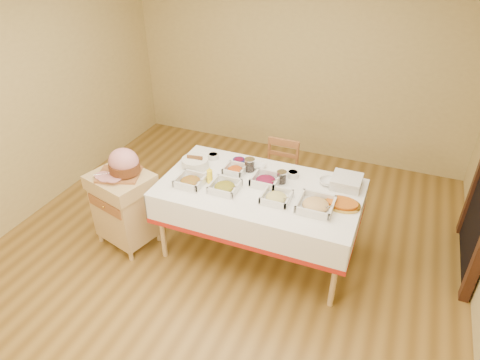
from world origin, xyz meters
name	(u,v)px	position (x,y,z in m)	size (l,w,h in m)	color
room_shell	(214,142)	(0.00, 0.00, 1.30)	(5.00, 5.00, 5.00)	olive
dining_table	(259,201)	(0.30, 0.30, 0.60)	(1.82, 1.02, 0.76)	tan
butcher_cart	(124,205)	(-0.97, -0.06, 0.45)	(0.66, 0.59, 0.79)	tan
dining_chair	(279,177)	(0.26, 1.04, 0.43)	(0.37, 0.35, 0.83)	#9B5F33
ham_on_board	(123,164)	(-0.93, -0.03, 0.90)	(0.40, 0.39, 0.27)	#9B5F33
serving_dish_a	(190,181)	(-0.30, 0.10, 0.79)	(0.25, 0.25, 0.11)	silver
serving_dish_b	(225,187)	(0.02, 0.14, 0.79)	(0.25, 0.25, 0.10)	silver
serving_dish_c	(276,197)	(0.50, 0.16, 0.79)	(0.24, 0.24, 0.10)	silver
serving_dish_d	(316,205)	(0.85, 0.17, 0.80)	(0.30, 0.30, 0.11)	silver
serving_dish_e	(235,169)	(-0.01, 0.45, 0.79)	(0.21, 0.20, 0.09)	silver
serving_dish_f	(266,180)	(0.33, 0.37, 0.80)	(0.26, 0.24, 0.12)	silver
small_bowl_left	(213,156)	(-0.32, 0.61, 0.79)	(0.11, 0.11, 0.05)	silver
small_bowl_mid	(239,161)	(-0.03, 0.61, 0.79)	(0.12, 0.12, 0.05)	navy
small_bowl_right	(293,174)	(0.53, 0.58, 0.79)	(0.11, 0.11, 0.06)	silver
bowl_white_imported	(259,166)	(0.17, 0.62, 0.78)	(0.14, 0.14, 0.03)	silver
bowl_small_imported	(328,182)	(0.86, 0.58, 0.78)	(0.16, 0.16, 0.05)	silver
preserve_jar_left	(250,165)	(0.11, 0.53, 0.82)	(0.10, 0.10, 0.13)	silver
preserve_jar_right	(282,178)	(0.46, 0.45, 0.81)	(0.09, 0.09, 0.12)	silver
mustard_bottle	(210,176)	(-0.15, 0.19, 0.83)	(0.05, 0.05, 0.17)	yellow
bread_basket	(195,163)	(-0.41, 0.39, 0.81)	(0.26, 0.26, 0.11)	white
plate_stack	(347,182)	(1.02, 0.61, 0.81)	(0.26, 0.26, 0.10)	silver
brass_platter	(342,204)	(1.05, 0.29, 0.78)	(0.31, 0.23, 0.04)	gold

